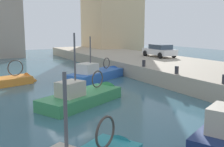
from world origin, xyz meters
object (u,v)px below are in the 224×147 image
parked_car_white (160,50)px  mooring_bollard_north (144,63)px  fishing_boat_green (86,101)px  mooring_bollard_mid (177,70)px  fishing_boat_blue (98,78)px  fishing_boat_orange (5,84)px

parked_car_white → mooring_bollard_north: (-5.98, -5.47, -0.45)m
mooring_bollard_north → fishing_boat_green: bearing=-150.6°
parked_car_white → mooring_bollard_north: 8.12m
fishing_boat_green → parked_car_white: 16.01m
mooring_bollard_mid → fishing_boat_blue: bearing=115.6°
fishing_boat_green → parked_car_white: size_ratio=1.47×
fishing_boat_blue → mooring_bollard_north: size_ratio=12.08×
mooring_bollard_north → fishing_boat_orange: bearing=161.6°
fishing_boat_blue → fishing_boat_orange: bearing=171.6°
fishing_boat_green → fishing_boat_orange: bearing=116.5°
fishing_boat_green → fishing_boat_blue: bearing=58.9°
parked_car_white → mooring_bollard_north: size_ratio=7.83×
parked_car_white → mooring_bollard_north: bearing=-137.5°
fishing_boat_orange → parked_car_white: (16.56, 1.94, 1.80)m
fishing_boat_blue → parked_car_white: fishing_boat_blue is taller
fishing_boat_green → parked_car_white: (12.87, 9.36, 1.81)m
fishing_boat_green → mooring_bollard_north: fishing_boat_green is taller
fishing_boat_orange → mooring_bollard_mid: 13.06m
fishing_boat_orange → parked_car_white: fishing_boat_orange is taller
fishing_boat_green → mooring_bollard_mid: bearing=-1.0°
mooring_bollard_mid → parked_car_white: bearing=57.7°
fishing_boat_orange → parked_car_white: bearing=6.7°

